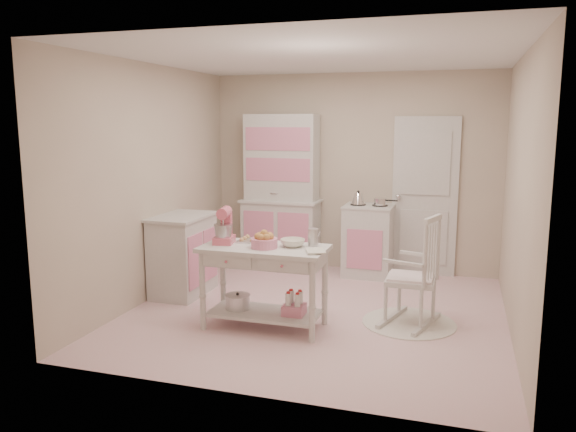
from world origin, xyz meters
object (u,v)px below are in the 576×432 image
object	(u,v)px
base_cabinet	(183,255)
hutch	(281,192)
stove	(368,240)
bread_basket	(264,243)
rocking_chair	(411,270)
work_table	(264,287)
stand_mixer	(224,226)

from	to	relation	value
base_cabinet	hutch	bearing A→B (deg)	64.53
stove	bread_basket	size ratio (longest dim) A/B	3.68
rocking_chair	work_table	world-z (taller)	rocking_chair
work_table	stand_mixer	size ratio (longest dim) A/B	3.53
base_cabinet	stand_mixer	distance (m)	1.21
hutch	stove	size ratio (longest dim) A/B	2.26
rocking_chair	work_table	bearing A→B (deg)	-142.58
stand_mixer	bread_basket	bearing A→B (deg)	-19.56
stand_mixer	bread_basket	xyz separation A→B (m)	(0.44, -0.07, -0.12)
bread_basket	rocking_chair	bearing A→B (deg)	23.00
hutch	base_cabinet	size ratio (longest dim) A/B	2.26
base_cabinet	work_table	distance (m)	1.46
stove	work_table	size ratio (longest dim) A/B	0.77
base_cabinet	work_table	xyz separation A→B (m)	(1.26, -0.74, -0.06)
stove	rocking_chair	xyz separation A→B (m)	(0.69, -1.66, 0.09)
stove	rocking_chair	size ratio (longest dim) A/B	0.84
stove	stand_mixer	size ratio (longest dim) A/B	2.71
base_cabinet	bread_basket	bearing A→B (deg)	-31.62
hutch	work_table	xyz separation A→B (m)	(0.55, -2.22, -0.64)
base_cabinet	stove	bearing A→B (deg)	36.91
stove	base_cabinet	bearing A→B (deg)	-143.09
work_table	bread_basket	bearing A→B (deg)	-68.20
hutch	base_cabinet	xyz separation A→B (m)	(-0.71, -1.48, -0.58)
stove	stand_mixer	world-z (taller)	stand_mixer
hutch	bread_basket	world-z (taller)	hutch
base_cabinet	rocking_chair	world-z (taller)	rocking_chair
hutch	work_table	bearing A→B (deg)	-76.03
stove	base_cabinet	size ratio (longest dim) A/B	1.00
rocking_chair	bread_basket	size ratio (longest dim) A/B	4.40
base_cabinet	rocking_chair	bearing A→B (deg)	-5.03
stove	base_cabinet	distance (m)	2.38
stand_mixer	rocking_chair	bearing A→B (deg)	5.02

